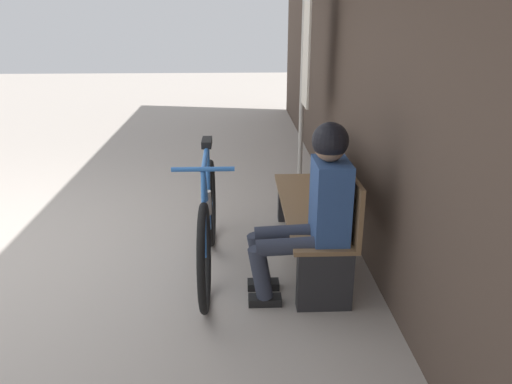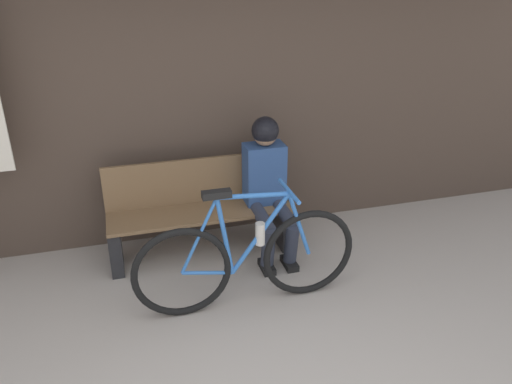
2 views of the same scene
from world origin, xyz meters
TOP-DOWN VIEW (x-y plane):
  - storefront_wall at (0.00, 3.00)m, footprint 12.00×0.56m
  - park_bench_near at (0.08, 2.58)m, footprint 1.56×0.42m
  - bicycle at (0.28, 1.76)m, footprint 1.67×0.40m
  - person_seated at (0.65, 2.46)m, footprint 0.34×0.64m
  - banner_pole at (-1.58, 2.68)m, footprint 0.45×0.05m

SIDE VIEW (x-z plane):
  - park_bench_near at x=0.08m, z-range -0.03..0.80m
  - bicycle at x=0.28m, z-range -0.09..0.87m
  - person_seated at x=0.65m, z-range 0.08..1.28m
  - banner_pole at x=-1.58m, z-range 0.29..2.40m
  - storefront_wall at x=0.00m, z-range 0.06..3.26m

